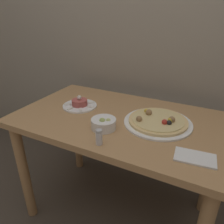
# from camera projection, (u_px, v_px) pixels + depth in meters

# --- Properties ---
(back_wall) EXTENTS (8.00, 0.05, 2.60)m
(back_wall) POSITION_uv_depth(u_px,v_px,m) (153.00, 3.00, 1.33)
(back_wall) COLOR gray
(back_wall) RESTS_ON ground_plane
(dining_table) EXTENTS (1.15, 0.68, 0.73)m
(dining_table) POSITION_uv_depth(u_px,v_px,m) (119.00, 135.00, 1.25)
(dining_table) COLOR #AD7F51
(dining_table) RESTS_ON ground_plane
(pizza_plate) EXTENTS (0.35, 0.35, 0.05)m
(pizza_plate) POSITION_uv_depth(u_px,v_px,m) (158.00, 121.00, 1.13)
(pizza_plate) COLOR white
(pizza_plate) RESTS_ON dining_table
(tartare_plate) EXTENTS (0.21, 0.21, 0.07)m
(tartare_plate) POSITION_uv_depth(u_px,v_px,m) (80.00, 104.00, 1.32)
(tartare_plate) COLOR white
(tartare_plate) RESTS_ON dining_table
(small_bowl) EXTENTS (0.12, 0.12, 0.06)m
(small_bowl) POSITION_uv_depth(u_px,v_px,m) (104.00, 124.00, 1.08)
(small_bowl) COLOR white
(small_bowl) RESTS_ON dining_table
(napkin) EXTENTS (0.17, 0.11, 0.01)m
(napkin) POSITION_uv_depth(u_px,v_px,m) (195.00, 158.00, 0.87)
(napkin) COLOR white
(napkin) RESTS_ON dining_table
(salt_shaker) EXTENTS (0.03, 0.03, 0.07)m
(salt_shaker) POSITION_uv_depth(u_px,v_px,m) (99.00, 137.00, 0.95)
(salt_shaker) COLOR silver
(salt_shaker) RESTS_ON dining_table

